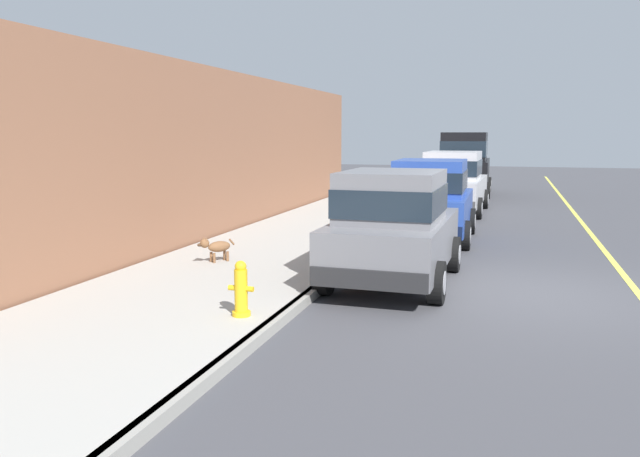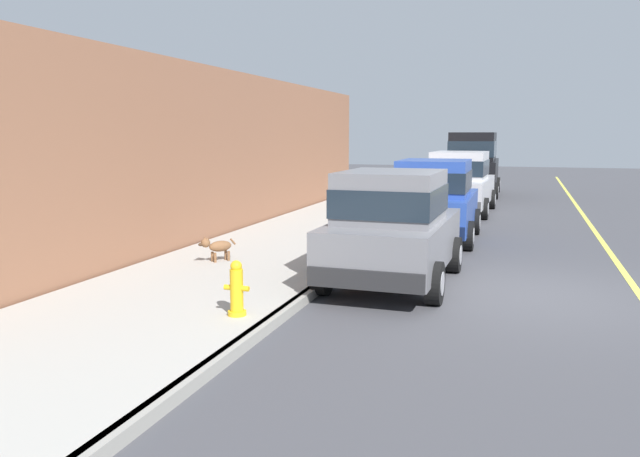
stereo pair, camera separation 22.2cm
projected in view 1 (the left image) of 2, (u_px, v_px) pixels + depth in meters
The scene contains 10 objects.
ground_plane at pixel (531, 294), 9.78m from camera, with size 80.00×80.00×0.00m, color #424247.
curb at pixel (333, 277), 10.68m from camera, with size 0.16×64.00×0.14m, color gray.
sidewalk at pixel (236, 270), 11.20m from camera, with size 3.60×64.00×0.14m, color #A8A59E.
car_grey_hatchback at pixel (393, 226), 10.33m from camera, with size 2.01×3.83×1.88m.
car_blue_hatchback at pixel (431, 199), 14.59m from camera, with size 1.99×3.82×1.88m.
car_silver_sedan at pixel (453, 181), 19.79m from camera, with size 2.13×4.65×1.92m.
car_black_van at pixel (465, 160), 25.60m from camera, with size 2.20×4.93×2.52m.
dog_brown at pixel (216, 246), 11.52m from camera, with size 0.50×0.63×0.49m.
fire_hydrant at pixel (241, 290), 8.09m from camera, with size 0.34×0.24×0.72m.
building_facade at pixel (229, 154), 15.60m from camera, with size 0.50×20.00×3.95m, color #8C5B42.
Camera 1 is at (-0.41, -10.07, 2.47)m, focal length 35.39 mm.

